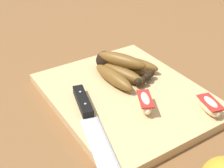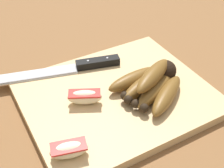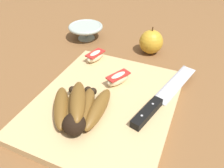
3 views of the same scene
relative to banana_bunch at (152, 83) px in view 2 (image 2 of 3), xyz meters
The scene contains 6 objects.
ground_plane 0.08m from the banana_bunch, 158.67° to the left, with size 6.00×6.00×0.00m, color brown.
cutting_board 0.08m from the banana_bunch, 155.37° to the left, with size 0.38×0.31×0.02m, color tan.
banana_bunch is the anchor object (origin of this frame).
chefs_knife 0.18m from the banana_bunch, 125.09° to the left, with size 0.28×0.10×0.02m.
apple_wedge_near 0.14m from the banana_bunch, 165.74° to the left, with size 0.07×0.05×0.03m.
apple_wedge_middle 0.22m from the banana_bunch, 162.08° to the right, with size 0.07×0.04×0.03m.
Camera 2 is at (-0.24, -0.41, 0.43)m, focal length 48.85 mm.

